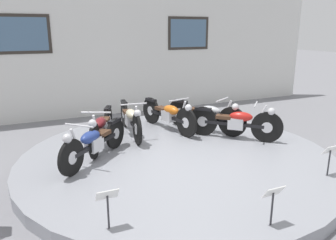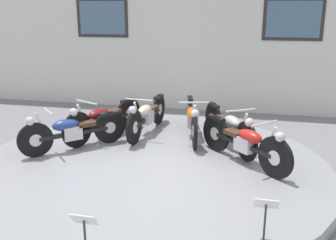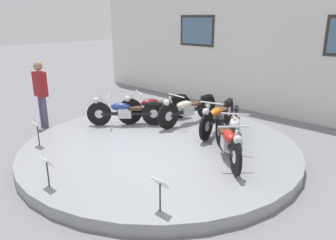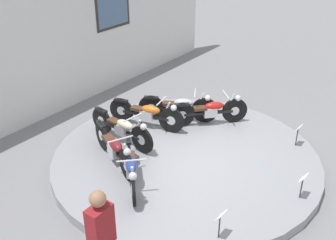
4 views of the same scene
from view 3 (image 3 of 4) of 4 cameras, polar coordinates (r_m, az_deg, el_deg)
The scene contains 13 objects.
ground_plane at distance 7.14m, azimuth -1.32°, elevation -5.60°, with size 60.00×60.00×0.00m, color slate.
display_platform at distance 7.10m, azimuth -1.32°, elevation -4.83°, with size 5.81×5.81×0.21m, color gray.
back_wall at distance 10.14m, azimuth 16.41°, elevation 13.12°, with size 14.00×0.22×4.27m.
motorcycle_blue at distance 8.16m, azimuth -7.56°, elevation 1.58°, with size 1.44×1.40×0.78m.
motorcycle_maroon at distance 8.40m, azimuth -2.48°, elevation 2.35°, with size 0.89×1.85×0.80m.
motorcycle_cream at distance 8.23m, azimuth 3.36°, elevation 1.97°, with size 0.54×1.99×0.80m.
motorcycle_orange at distance 7.71m, azimuth 8.59°, elevation 0.71°, with size 0.61×1.96×0.80m.
motorcycle_silver at distance 6.97m, azimuth 11.53°, elevation -1.23°, with size 1.05×1.77×0.81m.
motorcycle_red at distance 6.25m, azimuth 10.33°, elevation -3.45°, with size 1.47×1.43×0.80m.
info_placard_front_left at distance 7.33m, azimuth -21.77°, elevation -1.46°, with size 0.26×0.11×0.51m.
info_placard_front_centre at distance 5.53m, azimuth -20.34°, elevation -7.42°, with size 0.26×0.11×0.51m.
info_placard_front_right at distance 4.58m, azimuth -1.40°, elevation -11.61°, with size 0.26×0.11×0.51m.
visitor_standing at distance 9.06m, azimuth -21.28°, elevation 4.79°, with size 0.36×0.23×1.73m.
Camera 3 is at (4.59, -4.69, 2.81)m, focal length 35.00 mm.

